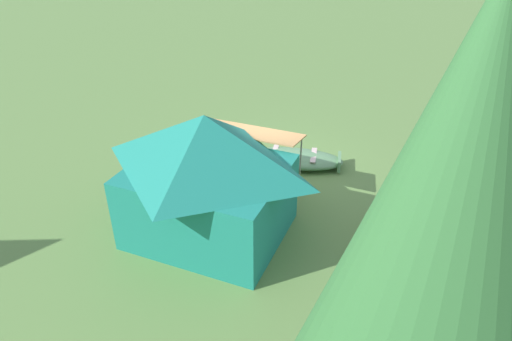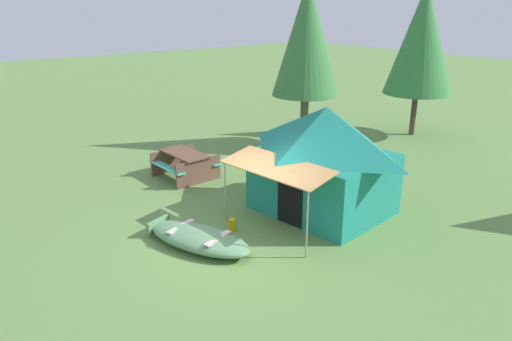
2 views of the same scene
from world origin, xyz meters
name	(u,v)px [view 1 (image 1 of 2)]	position (x,y,z in m)	size (l,w,h in m)	color
ground_plane	(268,174)	(0.00, 0.00, 0.00)	(80.00, 80.00, 0.00)	#618A45
beached_rowboat	(294,158)	(-0.40, -0.77, 0.20)	(2.85, 1.92, 0.38)	#5C8E60
canvas_cabin_tent	(208,175)	(-0.12, 2.77, 1.41)	(3.62, 4.00, 2.72)	#1D8472
picnic_table	(438,236)	(-4.44, 1.20, 0.49)	(1.74, 1.62, 0.79)	brown
cooler_box	(273,219)	(-1.17, 1.89, 0.16)	(0.49, 0.40, 0.31)	#AF2F31
fuel_can	(282,178)	(-0.56, 0.25, 0.15)	(0.16, 0.16, 0.29)	#D49D0A
pine_tree_back_left	(434,269)	(-4.75, 6.40, 3.92)	(2.40, 2.40, 5.97)	brown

